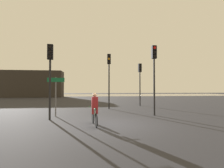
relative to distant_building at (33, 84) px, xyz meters
The scene contains 9 objects.
ground_plane 32.60m from the distant_building, 65.65° to the right, with size 120.00×120.00×0.00m, color #28282D.
water_strip 16.94m from the distant_building, 36.75° to the left, with size 80.00×16.00×0.01m, color gray.
distant_building is the anchor object (origin of this frame).
traffic_light_center 26.68m from the distant_building, 58.78° to the right, with size 0.34×0.36×4.97m.
traffic_light_near_left 29.56m from the distant_building, 70.60° to the right, with size 0.33×0.35×4.46m.
traffic_light_near_right 31.65m from the distant_building, 58.51° to the right, with size 0.34×0.35×4.80m.
traffic_light_far_right 26.82m from the distant_building, 49.63° to the right, with size 0.37×0.39×4.49m.
direction_sign_post 28.45m from the distant_building, 69.60° to the right, with size 1.09×0.20×2.60m.
cyclist 32.32m from the distant_building, 67.36° to the right, with size 0.47×1.70×1.62m.
Camera 1 is at (-1.12, -8.93, 1.85)m, focal length 28.00 mm.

